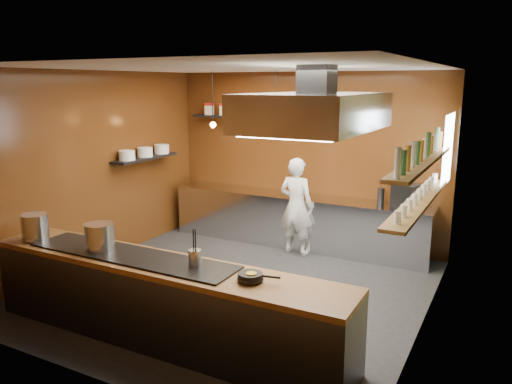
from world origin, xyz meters
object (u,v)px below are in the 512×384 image
Objects in this scene: extractor_hood at (316,111)px; espresso_machine at (406,195)px; stockpot_large at (35,226)px; stockpot_small at (100,237)px; chef at (296,206)px.

espresso_machine is (0.52, 2.63, -1.42)m from extractor_hood.
stockpot_large is at bearing -157.46° from extractor_hood.
stockpot_large is at bearing -176.04° from stockpot_small.
stockpot_small is at bearing -109.33° from espresso_machine.
stockpot_small is 0.20× the size of chef.
stockpot_large is 5.36m from espresso_machine.
extractor_hood is 5.49× the size of espresso_machine.
extractor_hood reaches higher than stockpot_large.
extractor_hood is at bearing -86.14° from espresso_machine.
extractor_hood is 6.27× the size of stockpot_large.
extractor_hood is 1.23× the size of chef.
stockpot_small is 3.57m from chef.
espresso_machine reaches higher than stockpot_large.
extractor_hood is 2.83m from stockpot_small.
stockpot_large is 1.00m from stockpot_small.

